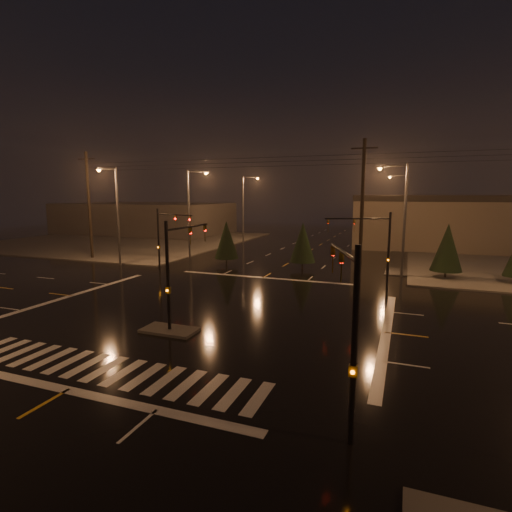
% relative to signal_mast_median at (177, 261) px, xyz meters
% --- Properties ---
extents(ground, '(140.00, 140.00, 0.00)m').
position_rel_signal_mast_median_xyz_m(ground, '(-0.00, 3.07, -3.75)').
color(ground, black).
rests_on(ground, ground).
extents(sidewalk_nw, '(36.00, 36.00, 0.12)m').
position_rel_signal_mast_median_xyz_m(sidewalk_nw, '(-30.00, 33.07, -3.69)').
color(sidewalk_nw, '#4A4742').
rests_on(sidewalk_nw, ground).
extents(median_island, '(3.00, 1.60, 0.15)m').
position_rel_signal_mast_median_xyz_m(median_island, '(-0.00, -0.93, -3.68)').
color(median_island, '#4A4742').
rests_on(median_island, ground).
extents(crosswalk, '(15.00, 2.60, 0.01)m').
position_rel_signal_mast_median_xyz_m(crosswalk, '(-0.00, -5.93, -3.75)').
color(crosswalk, beige).
rests_on(crosswalk, ground).
extents(stop_bar_near, '(16.00, 0.50, 0.01)m').
position_rel_signal_mast_median_xyz_m(stop_bar_near, '(-0.00, -7.93, -3.75)').
color(stop_bar_near, beige).
rests_on(stop_bar_near, ground).
extents(stop_bar_far, '(16.00, 0.50, 0.01)m').
position_rel_signal_mast_median_xyz_m(stop_bar_far, '(-0.00, 14.07, -3.75)').
color(stop_bar_far, beige).
rests_on(stop_bar_far, ground).
extents(commercial_block, '(30.00, 18.00, 5.60)m').
position_rel_signal_mast_median_xyz_m(commercial_block, '(-35.00, 45.07, -0.95)').
color(commercial_block, '#413B39').
rests_on(commercial_block, ground).
extents(signal_mast_median, '(0.25, 4.59, 6.00)m').
position_rel_signal_mast_median_xyz_m(signal_mast_median, '(0.00, 0.00, 0.00)').
color(signal_mast_median, black).
rests_on(signal_mast_median, ground).
extents(signal_mast_ne, '(4.84, 1.86, 6.00)m').
position_rel_signal_mast_median_xyz_m(signal_mast_ne, '(9.50, 13.21, 0.04)').
color(signal_mast_ne, black).
rests_on(signal_mast_ne, ground).
extents(signal_mast_nw, '(4.84, 1.86, 6.00)m').
position_rel_signal_mast_median_xyz_m(signal_mast_nw, '(-9.50, 13.21, 0.04)').
color(signal_mast_nw, black).
rests_on(signal_mast_nw, ground).
extents(signal_mast_se, '(1.55, 3.87, 6.00)m').
position_rel_signal_mast_median_xyz_m(signal_mast_se, '(10.23, -6.68, -0.04)').
color(signal_mast_se, black).
rests_on(signal_mast_se, ground).
extents(streetlight_1, '(2.77, 0.32, 10.00)m').
position_rel_signal_mast_median_xyz_m(streetlight_1, '(-11.18, 21.07, 2.05)').
color(streetlight_1, '#38383A').
rests_on(streetlight_1, ground).
extents(streetlight_2, '(2.77, 0.32, 10.00)m').
position_rel_signal_mast_median_xyz_m(streetlight_2, '(-11.18, 37.07, 2.05)').
color(streetlight_2, '#38383A').
rests_on(streetlight_2, ground).
extents(streetlight_3, '(2.77, 0.32, 10.00)m').
position_rel_signal_mast_median_xyz_m(streetlight_3, '(11.18, 19.07, 2.05)').
color(streetlight_3, '#38383A').
rests_on(streetlight_3, ground).
extents(streetlight_4, '(2.77, 0.32, 10.00)m').
position_rel_signal_mast_median_xyz_m(streetlight_4, '(11.18, 39.07, 2.05)').
color(streetlight_4, '#38383A').
rests_on(streetlight_4, ground).
extents(streetlight_5, '(0.32, 2.77, 10.00)m').
position_rel_signal_mast_median_xyz_m(streetlight_5, '(-16.00, 14.26, 2.05)').
color(streetlight_5, '#38383A').
rests_on(streetlight_5, ground).
extents(utility_pole_0, '(2.20, 0.32, 12.00)m').
position_rel_signal_mast_median_xyz_m(utility_pole_0, '(-22.00, 17.07, 2.38)').
color(utility_pole_0, black).
rests_on(utility_pole_0, ground).
extents(utility_pole_1, '(2.20, 0.32, 12.00)m').
position_rel_signal_mast_median_xyz_m(utility_pole_1, '(8.00, 17.07, 2.38)').
color(utility_pole_1, black).
rests_on(utility_pole_1, ground).
extents(conifer_0, '(2.65, 2.65, 4.85)m').
position_rel_signal_mast_median_xyz_m(conifer_0, '(15.11, 19.41, -0.98)').
color(conifer_0, black).
rests_on(conifer_0, ground).
extents(conifer_3, '(2.50, 2.50, 4.60)m').
position_rel_signal_mast_median_xyz_m(conifer_3, '(-5.78, 18.84, -1.10)').
color(conifer_3, black).
rests_on(conifer_3, ground).
extents(conifer_4, '(2.51, 2.51, 4.61)m').
position_rel_signal_mast_median_xyz_m(conifer_4, '(2.21, 19.42, -1.10)').
color(conifer_4, black).
rests_on(conifer_4, ground).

